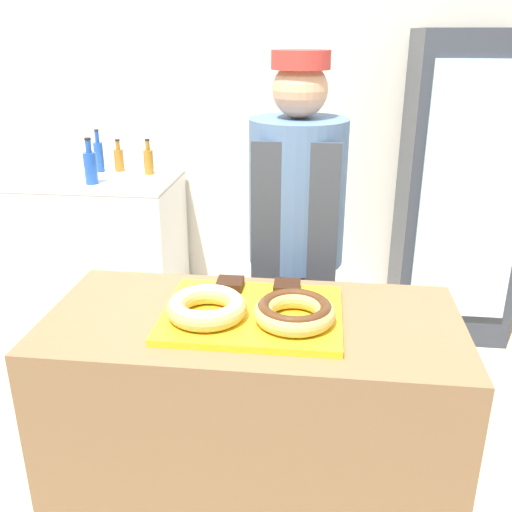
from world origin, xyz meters
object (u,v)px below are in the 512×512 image
object	(u,v)px
brownie_back_left	(230,284)
bottle_amber	(149,161)
donut_light_glaze	(207,306)
donut_chocolate_glaze	(294,311)
serving_tray	(252,314)
chest_freezer	(105,244)
baker_person	(296,246)
bottle_amber_b	(119,159)
brownie_back_right	(287,287)
bottle_blue	(99,155)
bottle_blue_b	(90,166)
beverage_fridge	(459,190)

from	to	relation	value
brownie_back_left	bottle_amber	size ratio (longest dim) A/B	0.40
donut_light_glaze	brownie_back_left	bearing A→B (deg)	80.19
donut_chocolate_glaze	bottle_amber	bearing A→B (deg)	118.42
serving_tray	bottle_amber	xyz separation A→B (m)	(-0.92, 1.91, 0.09)
chest_freezer	donut_chocolate_glaze	bearing A→B (deg)	-53.10
donut_light_glaze	baker_person	bearing A→B (deg)	71.21
chest_freezer	bottle_amber_b	bearing A→B (deg)	74.54
donut_chocolate_glaze	chest_freezer	size ratio (longest dim) A/B	0.27
serving_tray	brownie_back_right	distance (m)	0.20
bottle_blue	bottle_blue_b	world-z (taller)	bottle_blue_b
donut_chocolate_glaze	chest_freezer	xyz separation A→B (m)	(-1.35, 1.80, -0.49)
donut_chocolate_glaze	baker_person	world-z (taller)	baker_person
brownie_back_right	baker_person	xyz separation A→B (m)	(0.01, 0.50, -0.03)
donut_light_glaze	bottle_blue_b	size ratio (longest dim) A/B	0.92
serving_tray	bottle_blue	size ratio (longest dim) A/B	2.10
brownie_back_left	bottle_amber_b	bearing A→B (deg)	120.08
brownie_back_left	bottle_amber	bearing A→B (deg)	115.25
baker_person	bottle_blue	bearing A→B (deg)	137.37
donut_light_glaze	bottle_amber_b	world-z (taller)	bottle_amber_b
brownie_back_right	bottle_amber_b	distance (m)	2.19
bottle_amber_b	baker_person	bearing A→B (deg)	-45.99
bottle_amber	chest_freezer	bearing A→B (deg)	-149.70
chest_freezer	bottle_blue_b	distance (m)	0.56
serving_tray	baker_person	world-z (taller)	baker_person
brownie_back_right	bottle_amber	xyz separation A→B (m)	(-1.03, 1.74, 0.06)
brownie_back_right	donut_chocolate_glaze	bearing A→B (deg)	-80.19
bottle_blue_b	donut_chocolate_glaze	bearing A→B (deg)	-51.34
baker_person	bottle_blue_b	world-z (taller)	baker_person
serving_tray	beverage_fridge	distance (m)	2.01
beverage_fridge	donut_light_glaze	bearing A→B (deg)	-122.88
donut_light_glaze	donut_chocolate_glaze	bearing A→B (deg)	0.00
donut_chocolate_glaze	brownie_back_right	xyz separation A→B (m)	(-0.04, 0.23, -0.02)
donut_light_glaze	bottle_amber	distance (m)	2.12
baker_person	bottle_amber_b	world-z (taller)	baker_person
chest_freezer	donut_light_glaze	bearing A→B (deg)	-59.30
donut_chocolate_glaze	bottle_blue_b	xyz separation A→B (m)	(-1.34, 1.68, 0.06)
baker_person	bottle_blue_b	bearing A→B (deg)	144.12
serving_tray	baker_person	distance (m)	0.68
brownie_back_right	bottle_blue_b	world-z (taller)	bottle_blue_b
bottle_blue	bottle_amber_b	world-z (taller)	bottle_blue
donut_chocolate_glaze	chest_freezer	distance (m)	2.30
donut_light_glaze	bottle_blue	distance (m)	2.30
donut_light_glaze	bottle_amber_b	distance (m)	2.26
donut_chocolate_glaze	bottle_amber_b	bearing A→B (deg)	122.41
serving_tray	bottle_amber_b	size ratio (longest dim) A/B	2.76
donut_light_glaze	brownie_back_left	xyz separation A→B (m)	(0.04, 0.23, -0.02)
bottle_amber	bottle_amber_b	distance (m)	0.23
serving_tray	baker_person	xyz separation A→B (m)	(0.11, 0.67, -0.00)
chest_freezer	bottle_amber	distance (m)	0.63
serving_tray	bottle_blue	world-z (taller)	bottle_blue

